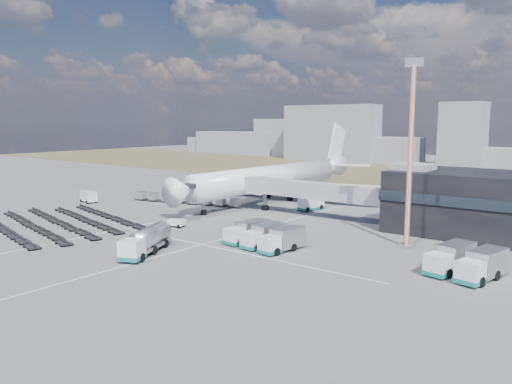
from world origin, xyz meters
The scene contains 16 objects.
ground centered at (0.00, 0.00, 0.00)m, with size 420.00×420.00×0.00m, color #565659.
grass_strip centered at (0.00, 110.00, 0.01)m, with size 420.00×90.00×0.01m, color #4D462E.
lane_markings centered at (9.77, 3.00, 0.01)m, with size 47.12×110.00×0.01m.
terminal centered at (47.77, 23.96, 5.25)m, with size 30.40×16.40×11.00m.
jet_bridge centered at (15.90, 20.42, 5.05)m, with size 30.30×3.80×7.05m.
airliner centered at (0.00, 32.38, 5.29)m, with size 51.59×64.53×17.62m.
skyline centered at (-2.67, 147.81, 8.74)m, with size 301.44×24.46×25.36m.
fuel_tanker centered at (13.55, -16.27, 1.79)m, with size 7.13×11.22×3.58m.
pushback_tug centered at (4.00, -1.85, 0.67)m, with size 2.87×1.62×1.34m, color white.
utility_van centered at (-30.86, 4.10, 1.24)m, with size 4.72×2.13×2.48m, color white.
catering_truck centered at (13.37, 26.62, 1.37)m, with size 3.26×6.13×2.68m.
service_trucks_near centered at (23.92, -3.25, 1.61)m, with size 10.67×8.63×2.97m.
service_trucks_far centered at (50.87, 0.24, 1.72)m, with size 8.00×9.00×3.16m.
uld_row centered at (-12.13, 16.11, 1.09)m, with size 26.45×8.09×1.81m.
baggage_dollies centered at (-14.25, -13.10, 0.39)m, with size 35.80×25.96×0.77m.
floodlight_mast centered at (40.23, 9.34, 13.34)m, with size 2.51×2.06×26.62m.
Camera 1 is at (66.42, -59.35, 18.03)m, focal length 35.00 mm.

